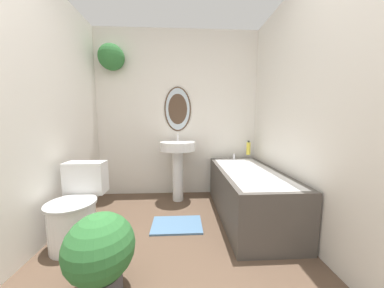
# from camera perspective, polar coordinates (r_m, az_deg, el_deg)

# --- Properties ---
(wall_back) EXTENTS (2.45, 0.35, 2.40)m
(wall_back) POSITION_cam_1_polar(r_m,az_deg,el_deg) (2.90, -6.15, 10.35)
(wall_back) COLOR silver
(wall_back) RESTS_ON ground_plane
(wall_left) EXTENTS (0.06, 2.45, 2.40)m
(wall_left) POSITION_cam_1_polar(r_m,az_deg,el_deg) (2.13, -39.64, 7.89)
(wall_left) COLOR silver
(wall_left) RESTS_ON ground_plane
(wall_right) EXTENTS (0.06, 2.45, 2.40)m
(wall_right) POSITION_cam_1_polar(r_m,az_deg,el_deg) (2.06, 30.90, 8.57)
(wall_right) COLOR silver
(wall_right) RESTS_ON ground_plane
(toilet) EXTENTS (0.41, 0.57, 0.70)m
(toilet) POSITION_cam_1_polar(r_m,az_deg,el_deg) (2.13, -30.99, -16.47)
(toilet) COLOR white
(toilet) RESTS_ON ground_plane
(pedestal_sink) EXTENTS (0.48, 0.48, 0.92)m
(pedestal_sink) POSITION_cam_1_polar(r_m,az_deg,el_deg) (2.65, -4.22, -3.91)
(pedestal_sink) COLOR white
(pedestal_sink) RESTS_ON ground_plane
(bathtub) EXTENTS (0.66, 1.45, 0.63)m
(bathtub) POSITION_cam_1_polar(r_m,az_deg,el_deg) (2.38, 16.24, -13.51)
(bathtub) COLOR #4C4742
(bathtub) RESTS_ON ground_plane
(shampoo_bottle) EXTENTS (0.06, 0.06, 0.20)m
(shampoo_bottle) POSITION_cam_1_polar(r_m,az_deg,el_deg) (2.86, 16.37, -1.19)
(shampoo_bottle) COLOR gold
(shampoo_bottle) RESTS_ON bathtub
(potted_plant) EXTENTS (0.42, 0.42, 0.54)m
(potted_plant) POSITION_cam_1_polar(r_m,az_deg,el_deg) (1.48, -25.53, -26.78)
(potted_plant) COLOR #47474C
(potted_plant) RESTS_ON ground_plane
(bath_mat) EXTENTS (0.52, 0.35, 0.02)m
(bath_mat) POSITION_cam_1_polar(r_m,az_deg,el_deg) (2.21, -4.46, -22.78)
(bath_mat) COLOR #4C7093
(bath_mat) RESTS_ON ground_plane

